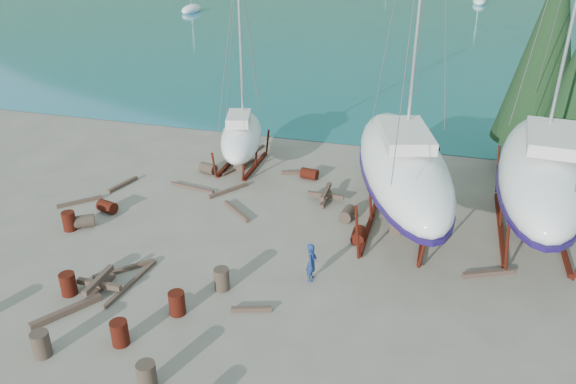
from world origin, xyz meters
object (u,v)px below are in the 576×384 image
(worker, at_px, (312,262))
(large_sailboat_near, at_px, (403,165))
(small_sailboat_shore, at_px, (241,136))
(large_sailboat_far, at_px, (543,169))

(worker, bearing_deg, large_sailboat_near, -25.69)
(large_sailboat_near, height_order, worker, large_sailboat_near)
(small_sailboat_shore, bearing_deg, large_sailboat_far, -28.44)
(large_sailboat_near, distance_m, large_sailboat_far, 5.76)
(large_sailboat_near, xyz_separation_m, large_sailboat_far, (5.70, 0.80, 0.12))
(large_sailboat_near, relative_size, large_sailboat_far, 0.98)
(large_sailboat_far, relative_size, small_sailboat_shore, 1.73)
(large_sailboat_far, height_order, worker, large_sailboat_far)
(large_sailboat_near, distance_m, small_sailboat_shore, 10.07)
(small_sailboat_shore, bearing_deg, large_sailboat_near, -40.55)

